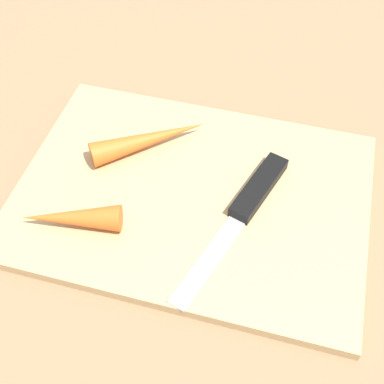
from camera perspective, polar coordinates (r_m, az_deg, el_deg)
The scene contains 5 objects.
ground_plane at distance 0.54m, azimuth 0.00°, elevation -0.80°, with size 1.40×1.40×0.00m, color #8C6D4C.
cutting_board at distance 0.53m, azimuth 0.00°, elevation -0.40°, with size 0.36×0.26×0.01m, color tan.
knife at distance 0.52m, azimuth 6.82°, elevation -0.48°, with size 0.08×0.20×0.01m.
carrot_short at distance 0.50m, azimuth -13.37°, elevation -2.84°, with size 0.03×0.03×0.10m, color orange.
carrot_long at distance 0.56m, azimuth -4.75°, elevation 5.92°, with size 0.03×0.03×0.13m, color orange.
Camera 1 is at (0.09, -0.32, 0.42)m, focal length 47.66 mm.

